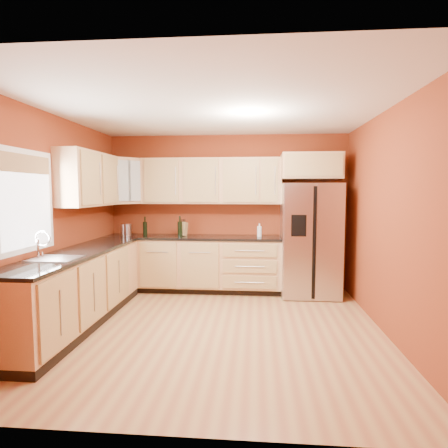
# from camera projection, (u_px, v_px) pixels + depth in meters

# --- Properties ---
(floor) EXTENTS (4.00, 4.00, 0.00)m
(floor) POSITION_uv_depth(u_px,v_px,m) (214.00, 329.00, 4.51)
(floor) COLOR #A96841
(floor) RESTS_ON ground
(ceiling) EXTENTS (4.00, 4.00, 0.00)m
(ceiling) POSITION_uv_depth(u_px,v_px,m) (214.00, 109.00, 4.28)
(ceiling) COLOR silver
(ceiling) RESTS_ON wall_back
(wall_back) EXTENTS (4.00, 0.04, 2.60)m
(wall_back) POSITION_uv_depth(u_px,v_px,m) (227.00, 212.00, 6.38)
(wall_back) COLOR maroon
(wall_back) RESTS_ON floor
(wall_front) EXTENTS (4.00, 0.04, 2.60)m
(wall_front) POSITION_uv_depth(u_px,v_px,m) (179.00, 247.00, 2.41)
(wall_front) COLOR maroon
(wall_front) RESTS_ON floor
(wall_left) EXTENTS (0.04, 4.00, 2.60)m
(wall_left) POSITION_uv_depth(u_px,v_px,m) (51.00, 220.00, 4.57)
(wall_left) COLOR maroon
(wall_left) RESTS_ON floor
(wall_right) EXTENTS (0.04, 4.00, 2.60)m
(wall_right) POSITION_uv_depth(u_px,v_px,m) (389.00, 223.00, 4.23)
(wall_right) COLOR maroon
(wall_right) RESTS_ON floor
(base_cabinets_back) EXTENTS (2.90, 0.60, 0.88)m
(base_cabinets_back) POSITION_uv_depth(u_px,v_px,m) (193.00, 265.00, 6.21)
(base_cabinets_back) COLOR tan
(base_cabinets_back) RESTS_ON floor
(base_cabinets_left) EXTENTS (0.60, 2.80, 0.88)m
(base_cabinets_left) POSITION_uv_depth(u_px,v_px,m) (77.00, 290.00, 4.62)
(base_cabinets_left) COLOR tan
(base_cabinets_left) RESTS_ON floor
(countertop_back) EXTENTS (2.90, 0.62, 0.04)m
(countertop_back) POSITION_uv_depth(u_px,v_px,m) (192.00, 237.00, 6.16)
(countertop_back) COLOR black
(countertop_back) RESTS_ON base_cabinets_back
(countertop_left) EXTENTS (0.62, 2.80, 0.04)m
(countertop_left) POSITION_uv_depth(u_px,v_px,m) (77.00, 253.00, 4.58)
(countertop_left) COLOR black
(countertop_left) RESTS_ON base_cabinets_left
(upper_cabinets_back) EXTENTS (2.30, 0.33, 0.75)m
(upper_cabinets_back) POSITION_uv_depth(u_px,v_px,m) (211.00, 181.00, 6.19)
(upper_cabinets_back) COLOR tan
(upper_cabinets_back) RESTS_ON wall_back
(upper_cabinets_left) EXTENTS (0.33, 1.35, 0.75)m
(upper_cabinets_left) POSITION_uv_depth(u_px,v_px,m) (89.00, 179.00, 5.23)
(upper_cabinets_left) COLOR tan
(upper_cabinets_left) RESTS_ON wall_left
(corner_upper_cabinet) EXTENTS (0.67, 0.67, 0.75)m
(corner_upper_cabinet) POSITION_uv_depth(u_px,v_px,m) (124.00, 181.00, 6.15)
(corner_upper_cabinet) COLOR tan
(corner_upper_cabinet) RESTS_ON wall_back
(over_fridge_cabinet) EXTENTS (0.92, 0.60, 0.40)m
(over_fridge_cabinet) POSITION_uv_depth(u_px,v_px,m) (311.00, 166.00, 5.90)
(over_fridge_cabinet) COLOR tan
(over_fridge_cabinet) RESTS_ON wall_back
(refrigerator) EXTENTS (0.90, 0.75, 1.78)m
(refrigerator) POSITION_uv_depth(u_px,v_px,m) (310.00, 240.00, 5.93)
(refrigerator) COLOR silver
(refrigerator) RESTS_ON floor
(window) EXTENTS (0.03, 0.90, 1.00)m
(window) POSITION_uv_depth(u_px,v_px,m) (27.00, 201.00, 4.05)
(window) COLOR white
(window) RESTS_ON wall_left
(sink_faucet) EXTENTS (0.50, 0.42, 0.30)m
(sink_faucet) POSITION_uv_depth(u_px,v_px,m) (54.00, 245.00, 4.06)
(sink_faucet) COLOR silver
(sink_faucet) RESTS_ON countertop_left
(canister_left) EXTENTS (0.14, 0.14, 0.19)m
(canister_left) POSITION_uv_depth(u_px,v_px,m) (128.00, 230.00, 6.20)
(canister_left) COLOR silver
(canister_left) RESTS_ON countertop_back
(canister_right) EXTENTS (0.11, 0.11, 0.18)m
(canister_right) POSITION_uv_depth(u_px,v_px,m) (124.00, 230.00, 6.30)
(canister_right) COLOR silver
(canister_right) RESTS_ON countertop_back
(wine_bottle_a) EXTENTS (0.08, 0.08, 0.32)m
(wine_bottle_a) POSITION_uv_depth(u_px,v_px,m) (145.00, 226.00, 6.23)
(wine_bottle_a) COLOR black
(wine_bottle_a) RESTS_ON countertop_back
(wine_bottle_b) EXTENTS (0.09, 0.09, 0.34)m
(wine_bottle_b) POSITION_uv_depth(u_px,v_px,m) (180.00, 226.00, 6.09)
(wine_bottle_b) COLOR black
(wine_bottle_b) RESTS_ON countertop_back
(knife_block) EXTENTS (0.14, 0.13, 0.23)m
(knife_block) POSITION_uv_depth(u_px,v_px,m) (183.00, 229.00, 6.20)
(knife_block) COLOR #A68851
(knife_block) RESTS_ON countertop_back
(soap_dispenser) EXTENTS (0.08, 0.08, 0.21)m
(soap_dispenser) POSITION_uv_depth(u_px,v_px,m) (259.00, 230.00, 6.09)
(soap_dispenser) COLOR white
(soap_dispenser) RESTS_ON countertop_back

